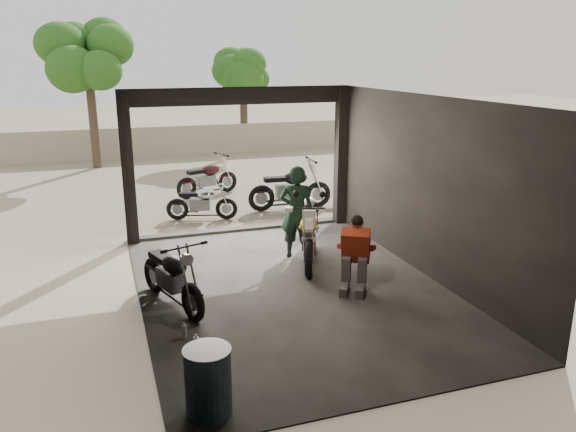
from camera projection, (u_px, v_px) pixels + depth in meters
ground at (291, 289)px, 9.58m from camera, size 80.00×80.00×0.00m
garage at (281, 209)px, 9.72m from camera, size 7.00×7.13×3.20m
boundary_wall at (176, 141)px, 22.16m from camera, size 18.00×0.30×1.20m
tree_left at (87, 51)px, 18.93m from camera, size 2.20×2.20×5.60m
tree_right at (243, 63)px, 22.21m from camera, size 2.20×2.20×5.00m
main_bike at (309, 231)px, 10.61m from camera, size 1.42×2.07×1.28m
left_bike at (171, 272)px, 8.77m from camera, size 1.21×1.83×1.15m
outside_bike_a at (202, 200)px, 13.50m from camera, size 1.60×1.01×1.01m
outside_bike_b at (207, 176)px, 15.87m from camera, size 1.83×1.24×1.15m
outside_bike_c at (290, 185)px, 14.38m from camera, size 1.95×0.88×1.30m
rider at (297, 213)px, 10.82m from camera, size 0.80×0.73×1.84m
mechanic at (355, 256)px, 9.36m from camera, size 0.98×1.05×1.23m
stool at (308, 211)px, 12.62m from camera, size 0.39×0.39×0.54m
helmet at (309, 203)px, 12.53m from camera, size 0.37×0.38×0.27m
oil_drum at (208, 383)px, 6.12m from camera, size 0.59×0.59×0.79m
sign_post at (405, 147)px, 12.99m from camera, size 0.88×0.08×2.63m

